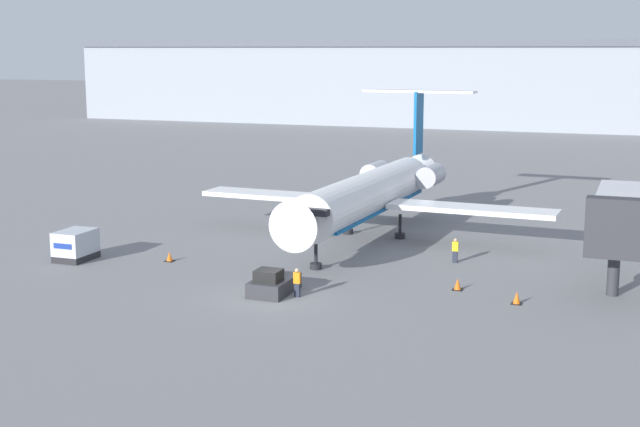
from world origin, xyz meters
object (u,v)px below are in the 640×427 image
airplane_main (371,192)px  traffic_cone_left (169,257)px  luggage_cart (76,245)px  worker_by_wing (455,250)px  jet_bridge (618,216)px  pushback_tug (274,284)px  traffic_cone_right (458,284)px  worker_near_tug (297,282)px  traffic_cone_mid (517,298)px

airplane_main → traffic_cone_left: bearing=-131.2°
luggage_cart → worker_by_wing: bearing=18.5°
luggage_cart → jet_bridge: 35.54m
airplane_main → traffic_cone_left: (-10.61, -12.13, -3.22)m
airplane_main → pushback_tug: size_ratio=7.47×
luggage_cart → airplane_main: bearing=39.7°
jet_bridge → traffic_cone_right: bearing=-156.4°
traffic_cone_left → traffic_cone_right: (19.96, -0.44, 0.02)m
worker_by_wing → traffic_cone_right: size_ratio=2.36×
pushback_tug → traffic_cone_right: (10.10, 4.50, -0.24)m
airplane_main → pushback_tug: bearing=-92.5°
jet_bridge → worker_near_tug: bearing=-153.5°
luggage_cart → worker_by_wing: (24.61, 8.25, -0.16)m
worker_near_tug → traffic_cone_left: 12.61m
worker_near_tug → traffic_cone_right: worker_near_tug is taller
airplane_main → jet_bridge: bearing=-25.7°
traffic_cone_right → worker_near_tug: bearing=-150.6°
traffic_cone_left → jet_bridge: size_ratio=0.06×
airplane_main → worker_near_tug: (0.85, -17.34, -2.64)m
worker_near_tug → jet_bridge: bearing=26.5°
pushback_tug → worker_by_wing: 14.18m
traffic_cone_left → jet_bridge: bearing=6.8°
traffic_cone_right → traffic_cone_mid: traffic_cone_mid is taller
airplane_main → traffic_cone_left: size_ratio=42.01×
worker_near_tug → jet_bridge: size_ratio=0.16×
traffic_cone_left → traffic_cone_mid: (23.72, -2.24, 0.03)m
traffic_cone_mid → jet_bridge: 8.60m
worker_by_wing → traffic_cone_right: worker_by_wing is taller
luggage_cart → traffic_cone_left: bearing=16.6°
traffic_cone_mid → jet_bridge: jet_bridge is taller
airplane_main → worker_near_tug: 17.56m
worker_by_wing → traffic_cone_mid: worker_by_wing is taller
worker_by_wing → traffic_cone_left: 19.46m
airplane_main → traffic_cone_left: 16.43m
worker_near_tug → pushback_tug: bearing=170.2°
airplane_main → traffic_cone_right: (9.34, -12.56, -3.20)m
pushback_tug → traffic_cone_left: (-9.85, 4.93, -0.26)m
airplane_main → worker_near_tug: airplane_main is taller
traffic_cone_left → traffic_cone_right: bearing=-1.2°
worker_near_tug → worker_by_wing: size_ratio=1.02×
pushback_tug → luggage_cart: luggage_cart is taller
traffic_cone_right → traffic_cone_mid: bearing=-25.6°
jet_bridge → pushback_tug: bearing=-156.2°
luggage_cart → jet_bridge: jet_bridge is taller
airplane_main → traffic_cone_mid: (13.11, -14.36, -3.19)m
traffic_cone_right → airplane_main: bearing=126.6°
luggage_cart → traffic_cone_left: luggage_cart is taller
luggage_cart → traffic_cone_right: 26.24m
luggage_cart → traffic_cone_left: (6.24, 1.86, -0.72)m
pushback_tug → airplane_main: bearing=87.5°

